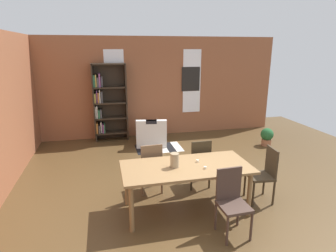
{
  "coord_description": "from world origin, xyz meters",
  "views": [
    {
      "loc": [
        -1.51,
        -4.17,
        2.55
      ],
      "look_at": [
        -0.11,
        1.78,
        0.87
      ],
      "focal_mm": 30.15,
      "sensor_mm": 36.0,
      "label": 1
    }
  ],
  "objects_px": {
    "dining_chair_head_right": "(264,173)",
    "dining_chair_far_left": "(151,166)",
    "dining_chair_far_right": "(199,162)",
    "vase_on_table": "(175,160)",
    "armchair_white": "(151,135)",
    "bookshelf_tall": "(107,102)",
    "dining_chair_near_right": "(232,200)",
    "potted_plant_by_shelf": "(267,136)",
    "dining_table": "(186,171)"
  },
  "relations": [
    {
      "from": "vase_on_table",
      "to": "armchair_white",
      "type": "bearing_deg",
      "value": 86.32
    },
    {
      "from": "dining_table",
      "to": "dining_chair_far_right",
      "type": "relative_size",
      "value": 2.14
    },
    {
      "from": "armchair_white",
      "to": "potted_plant_by_shelf",
      "type": "height_order",
      "value": "armchair_white"
    },
    {
      "from": "bookshelf_tall",
      "to": "vase_on_table",
      "type": "bearing_deg",
      "value": -77.35
    },
    {
      "from": "vase_on_table",
      "to": "dining_chair_far_left",
      "type": "xyz_separation_m",
      "value": [
        -0.26,
        0.71,
        -0.37
      ]
    },
    {
      "from": "bookshelf_tall",
      "to": "armchair_white",
      "type": "distance_m",
      "value": 1.56
    },
    {
      "from": "dining_chair_far_left",
      "to": "armchair_white",
      "type": "relative_size",
      "value": 1.03
    },
    {
      "from": "dining_table",
      "to": "dining_chair_far_left",
      "type": "distance_m",
      "value": 0.86
    },
    {
      "from": "dining_table",
      "to": "bookshelf_tall",
      "type": "distance_m",
      "value": 4.22
    },
    {
      "from": "potted_plant_by_shelf",
      "to": "dining_chair_far_right",
      "type": "bearing_deg",
      "value": -144.49
    },
    {
      "from": "dining_chair_far_right",
      "to": "armchair_white",
      "type": "xyz_separation_m",
      "value": [
        -0.44,
        2.66,
        -0.23
      ]
    },
    {
      "from": "potted_plant_by_shelf",
      "to": "vase_on_table",
      "type": "bearing_deg",
      "value": -141.79
    },
    {
      "from": "dining_table",
      "to": "bookshelf_tall",
      "type": "relative_size",
      "value": 0.94
    },
    {
      "from": "bookshelf_tall",
      "to": "potted_plant_by_shelf",
      "type": "distance_m",
      "value": 4.5
    },
    {
      "from": "dining_chair_far_right",
      "to": "potted_plant_by_shelf",
      "type": "bearing_deg",
      "value": 35.51
    },
    {
      "from": "vase_on_table",
      "to": "dining_chair_head_right",
      "type": "bearing_deg",
      "value": -0.26
    },
    {
      "from": "vase_on_table",
      "to": "dining_chair_far_left",
      "type": "relative_size",
      "value": 0.24
    },
    {
      "from": "dining_table",
      "to": "armchair_white",
      "type": "height_order",
      "value": "dining_table"
    },
    {
      "from": "dining_chair_far_right",
      "to": "bookshelf_tall",
      "type": "height_order",
      "value": "bookshelf_tall"
    },
    {
      "from": "dining_chair_far_right",
      "to": "potted_plant_by_shelf",
      "type": "xyz_separation_m",
      "value": [
        2.6,
        1.86,
        -0.25
      ]
    },
    {
      "from": "dining_table",
      "to": "armchair_white",
      "type": "bearing_deg",
      "value": 89.59
    },
    {
      "from": "dining_table",
      "to": "dining_chair_far_right",
      "type": "bearing_deg",
      "value": 56.87
    },
    {
      "from": "dining_chair_near_right",
      "to": "dining_chair_head_right",
      "type": "bearing_deg",
      "value": 36.73
    },
    {
      "from": "dining_chair_head_right",
      "to": "bookshelf_tall",
      "type": "xyz_separation_m",
      "value": [
        -2.49,
        4.06,
        0.58
      ]
    },
    {
      "from": "dining_table",
      "to": "dining_chair_far_right",
      "type": "xyz_separation_m",
      "value": [
        0.46,
        0.71,
        -0.18
      ]
    },
    {
      "from": "bookshelf_tall",
      "to": "potted_plant_by_shelf",
      "type": "relative_size",
      "value": 4.52
    },
    {
      "from": "potted_plant_by_shelf",
      "to": "dining_chair_head_right",
      "type": "bearing_deg",
      "value": -123.06
    },
    {
      "from": "dining_chair_near_right",
      "to": "armchair_white",
      "type": "relative_size",
      "value": 1.03
    },
    {
      "from": "dining_chair_far_right",
      "to": "dining_chair_near_right",
      "type": "distance_m",
      "value": 1.41
    },
    {
      "from": "vase_on_table",
      "to": "armchair_white",
      "type": "height_order",
      "value": "vase_on_table"
    },
    {
      "from": "dining_chair_head_right",
      "to": "dining_chair_near_right",
      "type": "bearing_deg",
      "value": -143.27
    },
    {
      "from": "dining_table",
      "to": "vase_on_table",
      "type": "distance_m",
      "value": 0.27
    },
    {
      "from": "potted_plant_by_shelf",
      "to": "armchair_white",
      "type": "bearing_deg",
      "value": 165.25
    },
    {
      "from": "dining_table",
      "to": "dining_chair_near_right",
      "type": "relative_size",
      "value": 2.14
    },
    {
      "from": "vase_on_table",
      "to": "potted_plant_by_shelf",
      "type": "height_order",
      "value": "vase_on_table"
    },
    {
      "from": "dining_table",
      "to": "potted_plant_by_shelf",
      "type": "distance_m",
      "value": 4.02
    },
    {
      "from": "dining_chair_far_right",
      "to": "dining_chair_head_right",
      "type": "bearing_deg",
      "value": -37.46
    },
    {
      "from": "dining_table",
      "to": "vase_on_table",
      "type": "relative_size",
      "value": 8.94
    },
    {
      "from": "dining_chair_head_right",
      "to": "potted_plant_by_shelf",
      "type": "bearing_deg",
      "value": 56.94
    },
    {
      "from": "dining_chair_far_right",
      "to": "bookshelf_tall",
      "type": "relative_size",
      "value": 0.44
    },
    {
      "from": "dining_chair_head_right",
      "to": "dining_chair_near_right",
      "type": "distance_m",
      "value": 1.17
    },
    {
      "from": "dining_chair_far_left",
      "to": "bookshelf_tall",
      "type": "height_order",
      "value": "bookshelf_tall"
    },
    {
      "from": "dining_chair_far_right",
      "to": "dining_chair_far_left",
      "type": "bearing_deg",
      "value": 180.0
    },
    {
      "from": "dining_chair_far_right",
      "to": "bookshelf_tall",
      "type": "xyz_separation_m",
      "value": [
        -1.56,
        3.35,
        0.58
      ]
    },
    {
      "from": "armchair_white",
      "to": "dining_chair_head_right",
      "type": "bearing_deg",
      "value": -67.94
    },
    {
      "from": "vase_on_table",
      "to": "armchair_white",
      "type": "xyz_separation_m",
      "value": [
        0.22,
        3.36,
        -0.61
      ]
    },
    {
      "from": "dining_chair_far_left",
      "to": "potted_plant_by_shelf",
      "type": "relative_size",
      "value": 1.98
    },
    {
      "from": "dining_chair_head_right",
      "to": "dining_chair_far_left",
      "type": "distance_m",
      "value": 1.98
    },
    {
      "from": "dining_chair_head_right",
      "to": "dining_chair_far_left",
      "type": "height_order",
      "value": "same"
    },
    {
      "from": "vase_on_table",
      "to": "dining_chair_far_right",
      "type": "height_order",
      "value": "vase_on_table"
    }
  ]
}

